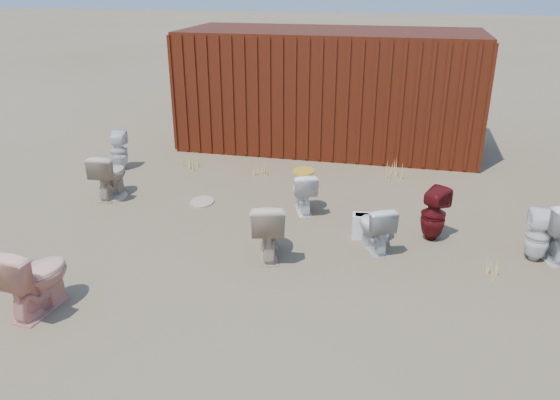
% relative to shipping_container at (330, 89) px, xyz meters
% --- Properties ---
extents(ground, '(100.00, 100.00, 0.00)m').
position_rel_shipping_container_xyz_m(ground, '(0.00, -5.20, -1.20)').
color(ground, brown).
rests_on(ground, ground).
extents(shipping_container, '(6.00, 2.40, 2.40)m').
position_rel_shipping_container_xyz_m(shipping_container, '(0.00, 0.00, 0.00)').
color(shipping_container, '#521A0D').
rests_on(shipping_container, ground).
extents(toilet_front_pink, '(0.54, 0.85, 0.82)m').
position_rel_shipping_container_xyz_m(toilet_front_pink, '(-2.15, -6.99, -0.79)').
color(toilet_front_pink, '#F0A58B').
rests_on(toilet_front_pink, ground).
extents(toilet_front_c, '(0.62, 0.74, 0.66)m').
position_rel_shipping_container_xyz_m(toilet_front_c, '(1.31, -4.71, -0.87)').
color(toilet_front_c, silver).
rests_on(toilet_front_c, ground).
extents(toilet_front_maroon, '(0.47, 0.48, 0.75)m').
position_rel_shipping_container_xyz_m(toilet_front_maroon, '(2.08, -4.22, -0.82)').
color(toilet_front_maroon, '#590F11').
rests_on(toilet_front_maroon, ground).
extents(toilet_front_e, '(0.69, 0.91, 0.83)m').
position_rel_shipping_container_xyz_m(toilet_front_e, '(3.55, -4.38, -0.79)').
color(toilet_front_e, white).
rests_on(toilet_front_e, ground).
extents(toilet_back_a, '(0.40, 0.40, 0.72)m').
position_rel_shipping_container_xyz_m(toilet_back_a, '(-3.60, -2.48, -0.84)').
color(toilet_back_a, silver).
rests_on(toilet_back_a, ground).
extents(toilet_back_beige_left, '(0.45, 0.75, 0.75)m').
position_rel_shipping_container_xyz_m(toilet_back_beige_left, '(-3.06, -3.78, -0.82)').
color(toilet_back_beige_left, '#C9B093').
rests_on(toilet_back_beige_left, ground).
extents(toilet_back_beige_right, '(0.61, 0.85, 0.79)m').
position_rel_shipping_container_xyz_m(toilet_back_beige_right, '(-0.02, -5.20, -0.81)').
color(toilet_back_beige_right, beige).
rests_on(toilet_back_beige_right, ground).
extents(toilet_back_yellowlid, '(0.56, 0.72, 0.65)m').
position_rel_shipping_container_xyz_m(toilet_back_yellowlid, '(0.15, -3.67, -0.87)').
color(toilet_back_yellowlid, white).
rests_on(toilet_back_yellowlid, ground).
extents(toilet_back_e, '(0.33, 0.33, 0.68)m').
position_rel_shipping_container_xyz_m(toilet_back_e, '(3.36, -4.53, -0.86)').
color(toilet_back_e, white).
rests_on(toilet_back_e, ground).
extents(yellow_lid, '(0.33, 0.41, 0.02)m').
position_rel_shipping_container_xyz_m(yellow_lid, '(0.15, -3.67, -0.54)').
color(yellow_lid, gold).
rests_on(yellow_lid, toilet_back_yellowlid).
extents(loose_tank, '(0.52, 0.25, 0.35)m').
position_rel_shipping_container_xyz_m(loose_tank, '(1.24, -4.37, -1.02)').
color(loose_tank, white).
rests_on(loose_tank, ground).
extents(loose_lid_near, '(0.43, 0.53, 0.02)m').
position_rel_shipping_container_xyz_m(loose_lid_near, '(-1.51, -3.69, -1.19)').
color(loose_lid_near, tan).
rests_on(loose_lid_near, ground).
extents(loose_lid_far, '(0.43, 0.52, 0.02)m').
position_rel_shipping_container_xyz_m(loose_lid_far, '(-2.99, -3.79, -1.19)').
color(loose_lid_far, '#BDB489').
rests_on(loose_lid_far, ground).
extents(weed_clump_a, '(0.36, 0.36, 0.26)m').
position_rel_shipping_container_xyz_m(weed_clump_a, '(-2.34, -2.10, -1.07)').
color(weed_clump_a, tan).
rests_on(weed_clump_a, ground).
extents(weed_clump_b, '(0.32, 0.32, 0.26)m').
position_rel_shipping_container_xyz_m(weed_clump_b, '(0.04, -2.69, -1.07)').
color(weed_clump_b, tan).
rests_on(weed_clump_b, ground).
extents(weed_clump_c, '(0.36, 0.36, 0.32)m').
position_rel_shipping_container_xyz_m(weed_clump_c, '(2.12, -2.51, -1.04)').
color(weed_clump_c, tan).
rests_on(weed_clump_c, ground).
extents(weed_clump_d, '(0.30, 0.30, 0.23)m').
position_rel_shipping_container_xyz_m(weed_clump_d, '(-0.94, -2.15, -1.08)').
color(weed_clump_d, tan).
rests_on(weed_clump_d, ground).
extents(weed_clump_e, '(0.34, 0.34, 0.30)m').
position_rel_shipping_container_xyz_m(weed_clump_e, '(1.46, -1.72, -1.05)').
color(weed_clump_e, tan).
rests_on(weed_clump_e, ground).
extents(weed_clump_f, '(0.28, 0.28, 0.23)m').
position_rel_shipping_container_xyz_m(weed_clump_f, '(2.78, -5.10, -1.09)').
color(weed_clump_f, tan).
rests_on(weed_clump_f, ground).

